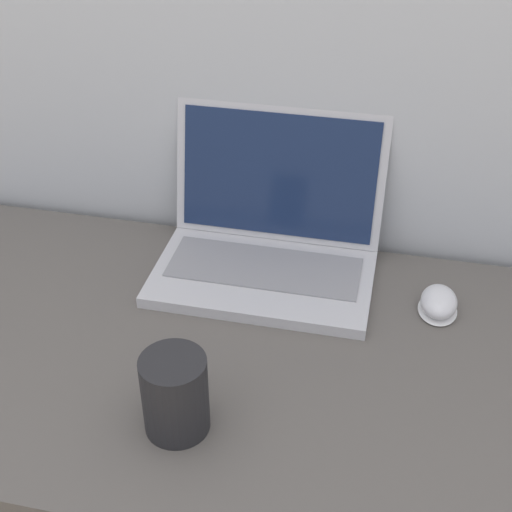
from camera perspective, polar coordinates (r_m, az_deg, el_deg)
name	(u,v)px	position (r m, az deg, el deg)	size (l,w,h in m)	color
desk	(210,491)	(1.36, -3.70, -18.23)	(1.37, 0.64, 0.70)	#5B5651
laptop	(269,237)	(1.23, 1.05, 1.54)	(0.37, 0.28, 0.26)	silver
drink_cup	(175,393)	(0.95, -6.50, -10.86)	(0.09, 0.09, 0.12)	#232326
computer_mouse	(439,303)	(1.19, 14.41, -3.65)	(0.06, 0.09, 0.04)	white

